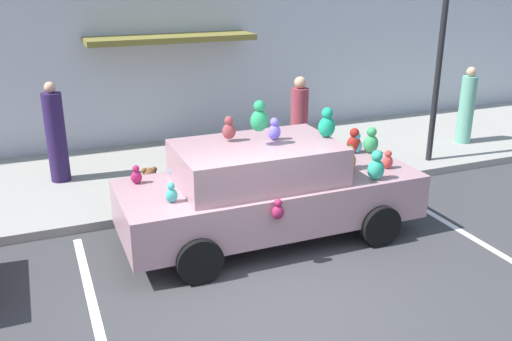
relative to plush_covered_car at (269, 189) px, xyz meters
The scene contains 11 objects.
ground_plane 2.06m from the plush_covered_car, 111.37° to the right, with size 60.00×60.00×0.00m, color #38383A.
sidewalk 3.39m from the plush_covered_car, 102.01° to the left, with size 24.00×4.00×0.15m, color gray.
storefront_building 5.93m from the plush_covered_car, 97.25° to the left, with size 24.00×1.25×6.40m.
parking_stripe_front 3.14m from the plush_covered_car, 14.52° to the right, with size 0.12×3.60×0.01m, color silver.
parking_stripe_rear 3.01m from the plush_covered_car, 164.75° to the right, with size 0.12×3.60×0.01m, color silver.
plush_covered_car is the anchor object (origin of this frame).
teddy_bear_on_sidewalk 2.26m from the plush_covered_car, 131.32° to the left, with size 0.34×0.29×0.65m.
street_lamp_post 5.15m from the plush_covered_car, 21.36° to the left, with size 0.28×0.28×4.26m.
pedestrian_near_shopfront 3.28m from the plush_covered_car, 55.51° to the left, with size 0.36×0.36×1.79m.
pedestrian_walking_past 6.49m from the plush_covered_car, 22.45° to the left, with size 0.34×0.34×1.75m.
pedestrian_by_lamp 4.45m from the plush_covered_car, 129.57° to the left, with size 0.36×0.36×1.90m.
Camera 1 is at (-2.49, -5.48, 3.99)m, focal length 39.30 mm.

